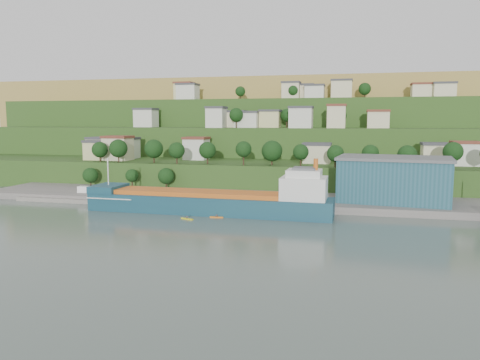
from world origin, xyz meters
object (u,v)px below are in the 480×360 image
(cargo_ship_near, at_px, (216,203))
(kayak_orange, at_px, (217,217))
(warehouse, at_px, (394,179))
(caravan, at_px, (88,191))

(cargo_ship_near, bearing_deg, kayak_orange, -71.09)
(warehouse, bearing_deg, kayak_orange, -144.70)
(cargo_ship_near, height_order, caravan, cargo_ship_near)
(caravan, distance_m, kayak_orange, 52.58)
(caravan, bearing_deg, kayak_orange, -28.24)
(warehouse, height_order, kayak_orange, warehouse)
(cargo_ship_near, xyz_separation_m, kayak_orange, (1.87, -5.66, -2.51))
(warehouse, relative_size, kayak_orange, 9.29)
(kayak_orange, bearing_deg, caravan, 154.49)
(warehouse, height_order, caravan, warehouse)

